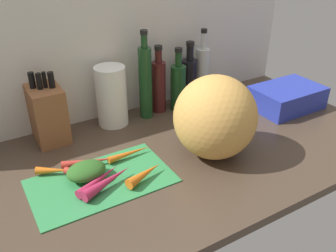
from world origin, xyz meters
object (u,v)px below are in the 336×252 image
carrot_6 (90,161)px  bottle_3 (189,79)px  carrot_1 (86,176)px  bottle_4 (202,72)px  bottle_2 (178,86)px  winter_squash (215,117)px  bottle_1 (159,85)px  carrot_3 (130,153)px  carrot_2 (99,180)px  carrot_4 (107,181)px  carrot_5 (145,174)px  paper_towel_roll (112,96)px  bottle_0 (145,81)px  knife_block (47,113)px  dish_rack (287,97)px  cutting_board (101,181)px  carrot_0 (55,170)px

carrot_6 → bottle_3: size_ratio=0.67×
carrot_1 → bottle_4: size_ratio=0.47×
bottle_2 → winter_squash: bearing=-102.9°
bottle_1 → carrot_3: bearing=-134.7°
carrot_2 → carrot_4: carrot_4 is taller
bottle_2 → bottle_3: (7.88, 3.62, 0.21)cm
bottle_2 → carrot_2: bearing=-146.1°
carrot_5 → bottle_2: bearing=46.6°
paper_towel_roll → bottle_0: size_ratio=0.66×
carrot_1 → bottle_2: size_ratio=0.55×
carrot_1 → knife_block: 32.13cm
bottle_2 → carrot_1: bearing=-150.8°
carrot_4 → carrot_2: bearing=124.1°
carrot_4 → dish_rack: (85.99, 12.13, 2.10)cm
paper_towel_roll → carrot_4: bearing=-115.6°
carrot_6 → bottle_2: bottle_2 is taller
carrot_1 → bottle_4: bearing=26.5°
bottle_4 → carrot_4: bearing=-147.4°
carrot_6 → carrot_5: bearing=-52.5°
carrot_4 → bottle_1: (38.29, 37.11, 8.95)cm
bottle_3 → paper_towel_roll: bearing=-177.3°
winter_squash → bottle_1: 37.73cm
paper_towel_roll → bottle_1: (20.81, 0.56, -0.03)cm
winter_squash → bottle_4: (23.22, 39.70, -1.84)cm
cutting_board → carrot_3: carrot_3 is taller
carrot_2 → carrot_6: 10.55cm
carrot_3 → bottle_1: (25.82, 26.05, 9.57)cm
winter_squash → knife_block: (-44.47, 38.15, -3.52)cm
cutting_board → carrot_2: (-1.24, -1.48, 1.79)cm
carrot_1 → paper_towel_roll: 38.09cm
bottle_2 → bottle_3: bottle_3 is taller
carrot_2 → dish_rack: dish_rack is taller
paper_towel_roll → winter_squash: bearing=-61.1°
carrot_5 → carrot_6: size_ratio=0.75×
carrot_2 → bottle_2: size_ratio=0.64×
carrot_1 → bottle_3: 66.56cm
carrot_1 → paper_towel_roll: bearing=54.2°
carrot_3 → bottle_3: 50.26cm
knife_block → bottle_4: bearing=1.3°
bottle_1 → dish_rack: 54.28cm
bottle_1 → dish_rack: bottle_1 is taller
carrot_1 → carrot_5: size_ratio=1.08×
paper_towel_roll → bottle_3: bottle_3 is taller
carrot_4 → paper_towel_roll: (17.48, 36.55, 8.98)cm
carrot_0 → winter_squash: size_ratio=0.41×
carrot_0 → bottle_4: bottle_4 is taller
bottle_0 → paper_towel_roll: bearing=173.9°
bottle_4 → dish_rack: (24.82, -27.03, -7.30)cm
bottle_0 → bottle_3: 23.29cm
carrot_1 → bottle_4: bottle_4 is taller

